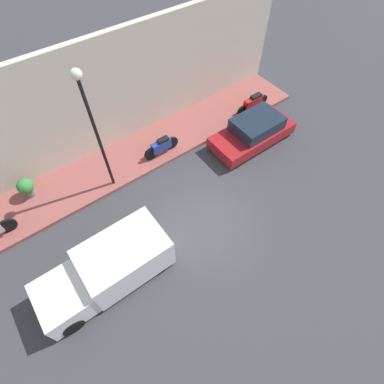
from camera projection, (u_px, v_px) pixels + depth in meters
ground_plane at (206, 224)px, 11.85m from camera, size 60.00×60.00×0.00m
sidewalk at (143, 151)px, 14.05m from camera, size 2.52×17.20×0.16m
building_facade at (118, 92)px, 12.73m from camera, size 0.30×17.20×5.07m
parked_car at (253, 132)px, 14.05m from camera, size 1.78×4.07×1.33m
delivery_van at (107, 269)px, 9.90m from camera, size 1.82×4.42×1.61m
motorcycle_blue at (161, 146)px, 13.52m from camera, size 0.30×1.77×0.84m
motorcycle_red at (253, 103)px, 15.32m from camera, size 0.30×2.04×0.86m
streetlamp at (91, 118)px, 9.99m from camera, size 0.36×0.36×5.34m
potted_plant at (26, 187)px, 12.06m from camera, size 0.65×0.65×0.92m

